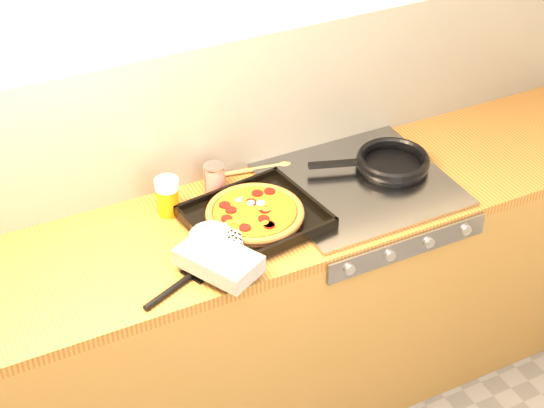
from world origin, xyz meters
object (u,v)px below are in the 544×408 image
pizza_on_tray (244,225)px  tomato_can (215,178)px  frying_pan (391,162)px  juice_glass (168,196)px

pizza_on_tray → tomato_can: bearing=86.5°
pizza_on_tray → tomato_can: 0.27m
frying_pan → pizza_on_tray: bearing=-170.2°
frying_pan → juice_glass: size_ratio=3.44×
pizza_on_tray → frying_pan: (0.62, 0.11, -0.01)m
tomato_can → juice_glass: size_ratio=0.79×
frying_pan → juice_glass: bearing=171.6°
frying_pan → tomato_can: bearing=164.8°
frying_pan → tomato_can: 0.63m
juice_glass → frying_pan: bearing=-8.4°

